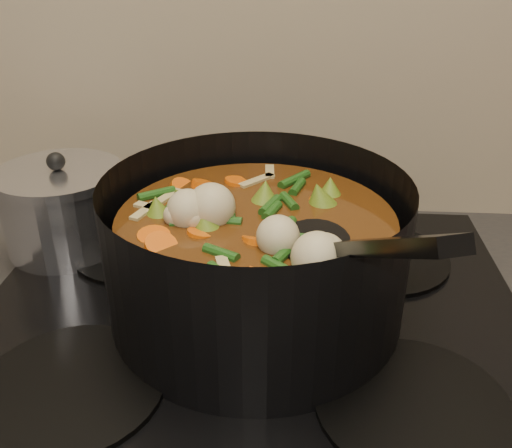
{
  "coord_description": "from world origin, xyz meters",
  "views": [
    {
      "loc": [
        0.04,
        1.41,
        1.32
      ],
      "look_at": [
        0.01,
        1.93,
        1.04
      ],
      "focal_mm": 40.0,
      "sensor_mm": 36.0,
      "label": 1
    }
  ],
  "objects": [
    {
      "name": "stovetop",
      "position": [
        0.0,
        1.93,
        0.92
      ],
      "size": [
        0.62,
        0.54,
        0.03
      ],
      "color": "black",
      "rests_on": "counter"
    },
    {
      "name": "stockpot",
      "position": [
        0.01,
        1.93,
        1.0
      ],
      "size": [
        0.36,
        0.43,
        0.24
      ],
      "rotation": [
        0.0,
        0.0,
        0.12
      ],
      "color": "black",
      "rests_on": "stovetop"
    },
    {
      "name": "saucepan",
      "position": [
        -0.26,
        2.07,
        0.99
      ],
      "size": [
        0.16,
        0.16,
        0.13
      ],
      "rotation": [
        0.0,
        0.0,
        -0.42
      ],
      "color": "silver",
      "rests_on": "stovetop"
    }
  ]
}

